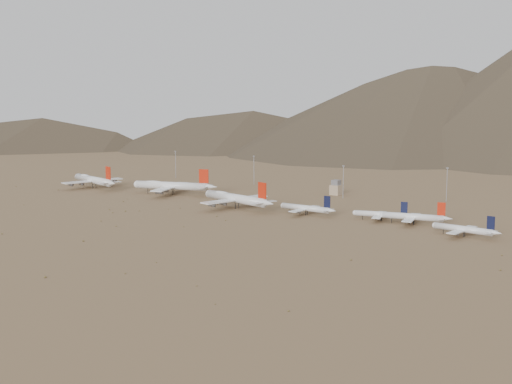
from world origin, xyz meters
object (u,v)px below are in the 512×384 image
Objects in this scene: narrowbody_a at (307,208)px; widebody_west at (94,180)px; widebody_centre at (172,186)px; control_tower at (336,188)px; widebody_east at (236,198)px; narrowbody_b at (382,214)px.

widebody_west is at bearing 178.98° from narrowbody_a.
widebody_centre is 5.72× the size of control_tower.
widebody_west is 163.49m from widebody_east.
widebody_centre is 1.58× the size of narrowbody_a.
widebody_centre is at bearing -143.04° from control_tower.
narrowbody_a is (54.47, 8.19, -2.69)m from widebody_east.
narrowbody_a is 97.50m from control_tower.
widebody_east is (82.94, -21.07, -0.03)m from widebody_centre.
widebody_east is 102.64m from control_tower.
widebody_centre reaches higher than control_tower.
widebody_west is 1.00× the size of widebody_centre.
widebody_centre is at bearing 173.71° from narrowbody_a.
widebody_west reaches higher than narrowbody_a.
widebody_west is at bearing 164.22° from narrowbody_b.
narrowbody_b is at bearing 15.49° from widebody_west.
widebody_centre is at bearing 21.94° from widebody_west.
widebody_centre is 138.04m from narrowbody_a.
control_tower is (-82.03, 80.34, 1.10)m from narrowbody_b.
widebody_east is 106.14m from narrowbody_b.
widebody_west is at bearing 168.28° from widebody_centre.
narrowbody_b reaches higher than control_tower.
narrowbody_a is (137.41, -12.88, -2.72)m from widebody_centre.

